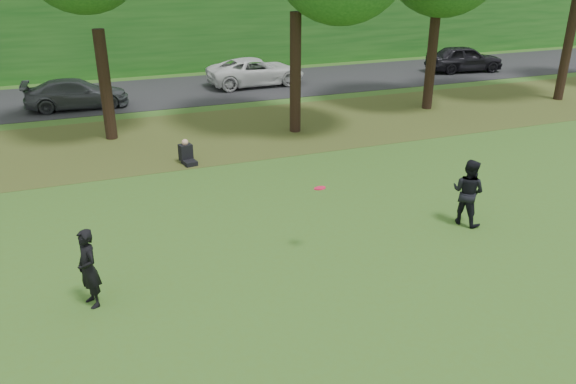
{
  "coord_description": "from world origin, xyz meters",
  "views": [
    {
      "loc": [
        -3.94,
        -7.98,
        6.67
      ],
      "look_at": [
        0.46,
        3.72,
        1.3
      ],
      "focal_mm": 35.0,
      "sensor_mm": 36.0,
      "label": 1
    }
  ],
  "objects_px": {
    "player_right": "(468,192)",
    "player_left": "(88,268)",
    "frisbee": "(320,188)",
    "seated_person": "(187,154)"
  },
  "relations": [
    {
      "from": "player_left",
      "to": "seated_person",
      "type": "height_order",
      "value": "player_left"
    },
    {
      "from": "player_right",
      "to": "frisbee",
      "type": "height_order",
      "value": "player_right"
    },
    {
      "from": "player_right",
      "to": "frisbee",
      "type": "bearing_deg",
      "value": 64.21
    },
    {
      "from": "frisbee",
      "to": "seated_person",
      "type": "distance_m",
      "value": 7.59
    },
    {
      "from": "player_right",
      "to": "player_left",
      "type": "bearing_deg",
      "value": 65.98
    },
    {
      "from": "player_left",
      "to": "frisbee",
      "type": "xyz_separation_m",
      "value": [
        5.19,
        0.38,
        0.83
      ]
    },
    {
      "from": "frisbee",
      "to": "seated_person",
      "type": "bearing_deg",
      "value": 103.44
    },
    {
      "from": "player_left",
      "to": "seated_person",
      "type": "distance_m",
      "value": 8.41
    },
    {
      "from": "player_right",
      "to": "frisbee",
      "type": "xyz_separation_m",
      "value": [
        -4.27,
        -0.07,
        0.77
      ]
    },
    {
      "from": "player_left",
      "to": "frisbee",
      "type": "height_order",
      "value": "frisbee"
    }
  ]
}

